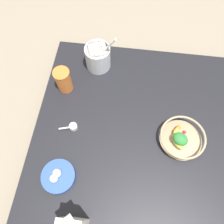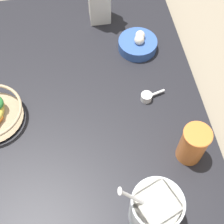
% 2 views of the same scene
% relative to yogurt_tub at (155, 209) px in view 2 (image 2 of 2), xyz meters
% --- Properties ---
extents(ground_plane, '(6.00, 6.00, 0.00)m').
position_rel_yogurt_tub_xyz_m(ground_plane, '(0.29, -0.40, -0.12)').
color(ground_plane, gray).
extents(countertop, '(1.07, 1.07, 0.05)m').
position_rel_yogurt_tub_xyz_m(countertop, '(0.29, -0.40, -0.09)').
color(countertop, black).
rests_on(countertop, ground_plane).
extents(yogurt_tub, '(0.16, 0.13, 0.22)m').
position_rel_yogurt_tub_xyz_m(yogurt_tub, '(0.00, 0.00, 0.00)').
color(yogurt_tub, silver).
rests_on(yogurt_tub, countertop).
extents(drinking_cup, '(0.08, 0.08, 0.13)m').
position_rel_yogurt_tub_xyz_m(drinking_cup, '(-0.14, -0.16, -0.00)').
color(drinking_cup, orange).
rests_on(drinking_cup, countertop).
extents(measuring_scoop, '(0.08, 0.04, 0.03)m').
position_rel_yogurt_tub_xyz_m(measuring_scoop, '(-0.06, -0.37, -0.06)').
color(measuring_scoop, white).
rests_on(measuring_scoop, countertop).
extents(garlic_bowl, '(0.14, 0.14, 0.07)m').
position_rel_yogurt_tub_xyz_m(garlic_bowl, '(-0.08, -0.59, -0.05)').
color(garlic_bowl, '#3356A3').
rests_on(garlic_bowl, countertop).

